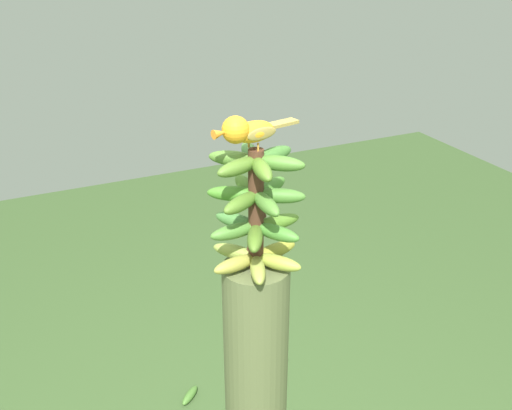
# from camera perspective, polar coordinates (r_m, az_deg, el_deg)

# --- Properties ---
(banana_bunch) EXTENTS (0.26, 0.25, 0.33)m
(banana_bunch) POSITION_cam_1_polar(r_m,az_deg,el_deg) (1.43, 0.00, -0.62)
(banana_bunch) COLOR #4C2D1E
(banana_bunch) RESTS_ON banana_tree
(perched_bird) EXTENTS (0.24, 0.08, 0.09)m
(perched_bird) POSITION_cam_1_polar(r_m,az_deg,el_deg) (1.34, -1.01, 7.45)
(perched_bird) COLOR #C68933
(perched_bird) RESTS_ON banana_bunch
(fallen_banana) EXTENTS (0.13, 0.13, 0.04)m
(fallen_banana) POSITION_cam_1_polar(r_m,az_deg,el_deg) (3.13, -6.61, -18.33)
(fallen_banana) COLOR #47752D
(fallen_banana) RESTS_ON ground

